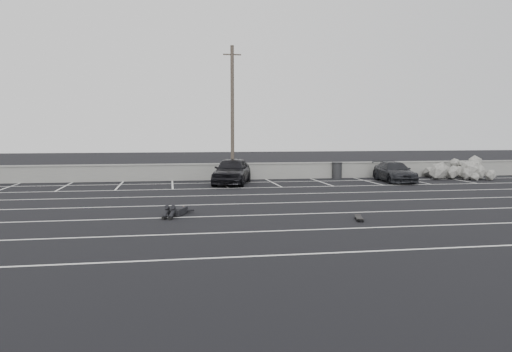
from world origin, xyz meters
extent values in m
plane|color=black|center=(0.00, 0.00, 0.00)|extent=(120.00, 120.00, 0.00)
cube|color=gray|center=(0.00, 14.00, 0.50)|extent=(50.00, 0.35, 1.00)
cube|color=gray|center=(0.00, 14.00, 1.02)|extent=(50.00, 0.45, 0.08)
cube|color=silver|center=(0.00, -6.00, 0.00)|extent=(36.00, 0.10, 0.01)
cube|color=silver|center=(0.00, -3.00, 0.00)|extent=(36.00, 0.10, 0.01)
cube|color=silver|center=(0.00, 0.00, 0.00)|extent=(36.00, 0.10, 0.01)
cube|color=silver|center=(0.00, 3.00, 0.00)|extent=(36.00, 0.10, 0.01)
cube|color=silver|center=(0.00, 6.00, 0.00)|extent=(36.00, 0.10, 0.01)
cube|color=silver|center=(0.00, 9.00, 0.00)|extent=(36.00, 0.10, 0.01)
cube|color=silver|center=(0.00, 12.00, 0.00)|extent=(36.00, 0.10, 0.01)
cube|color=silver|center=(-14.00, 11.50, 0.00)|extent=(0.10, 5.00, 0.01)
cube|color=silver|center=(-11.00, 11.50, 0.00)|extent=(0.10, 5.00, 0.01)
cube|color=silver|center=(-8.00, 11.50, 0.00)|extent=(0.10, 5.00, 0.01)
cube|color=silver|center=(-5.00, 11.50, 0.00)|extent=(0.10, 5.00, 0.01)
cube|color=silver|center=(-2.00, 11.50, 0.00)|extent=(0.10, 5.00, 0.01)
cube|color=silver|center=(1.00, 11.50, 0.00)|extent=(0.10, 5.00, 0.01)
cube|color=silver|center=(4.00, 11.50, 0.00)|extent=(0.10, 5.00, 0.01)
cube|color=silver|center=(7.00, 11.50, 0.00)|extent=(0.10, 5.00, 0.01)
cube|color=silver|center=(10.00, 11.50, 0.00)|extent=(0.10, 5.00, 0.01)
cube|color=silver|center=(13.00, 11.50, 0.00)|extent=(0.10, 5.00, 0.01)
imported|color=black|center=(-1.54, 11.19, 0.78)|extent=(3.09, 4.95, 1.57)
imported|color=black|center=(8.50, 10.84, 0.61)|extent=(2.03, 4.34, 1.22)
cylinder|color=#4C4238|center=(-1.24, 13.20, 4.19)|extent=(0.22, 0.22, 8.38)
cube|color=#4C4238|center=(-1.24, 13.20, 7.82)|extent=(1.12, 0.07, 0.07)
cylinder|color=#242426|center=(5.76, 13.60, 0.51)|extent=(0.79, 0.79, 1.02)
cylinder|color=#242426|center=(5.76, 13.60, 1.04)|extent=(0.88, 0.88, 0.06)
cube|color=black|center=(1.31, -1.62, 0.09)|extent=(0.43, 0.87, 0.02)
cube|color=#242426|center=(1.39, -1.35, 0.05)|extent=(0.18, 0.10, 0.04)
cube|color=#242426|center=(1.24, -1.89, 0.05)|extent=(0.18, 0.10, 0.04)
cylinder|color=black|center=(1.29, -1.32, 0.03)|extent=(0.05, 0.07, 0.06)
cylinder|color=black|center=(1.48, -1.38, 0.03)|extent=(0.05, 0.07, 0.06)
cylinder|color=black|center=(1.14, -1.87, 0.03)|extent=(0.05, 0.07, 0.06)
cylinder|color=black|center=(1.34, -1.92, 0.03)|extent=(0.05, 0.07, 0.06)
camera|label=1|loc=(-5.13, -17.85, 3.03)|focal=35.00mm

